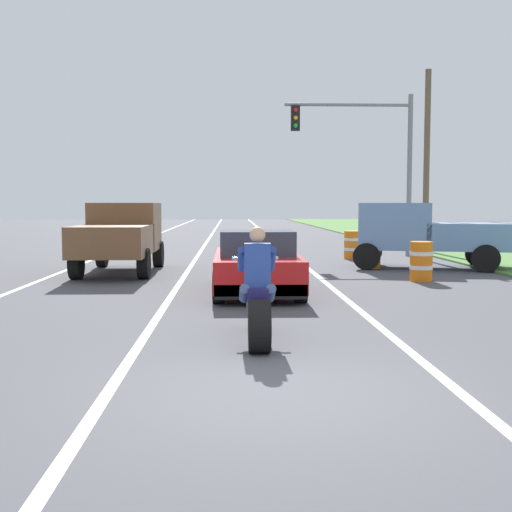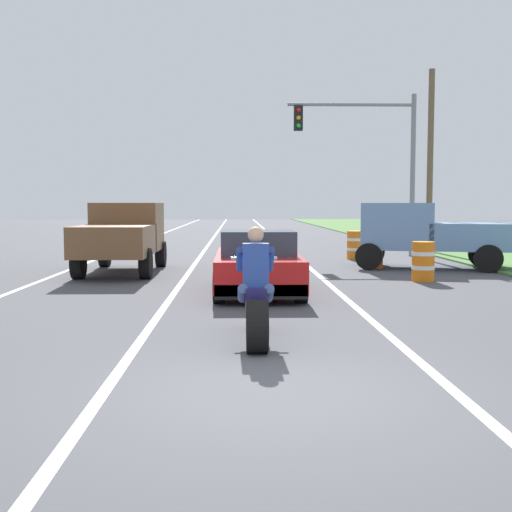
{
  "view_description": "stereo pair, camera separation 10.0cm",
  "coord_description": "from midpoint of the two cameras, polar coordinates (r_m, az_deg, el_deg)",
  "views": [
    {
      "loc": [
        -0.54,
        -6.3,
        1.91
      ],
      "look_at": [
        -0.09,
        5.23,
        1.0
      ],
      "focal_mm": 45.13,
      "sensor_mm": 36.0,
      "label": 1
    },
    {
      "loc": [
        -0.44,
        -6.3,
        1.91
      ],
      "look_at": [
        -0.09,
        5.23,
        1.0
      ],
      "focal_mm": 45.13,
      "sensor_mm": 36.0,
      "label": 2
    }
  ],
  "objects": [
    {
      "name": "ground_plane",
      "position": [
        6.6,
        2.14,
        -12.33
      ],
      "size": [
        160.0,
        160.0,
        0.0
      ],
      "primitive_type": "plane",
      "color": "#4C4C51"
    },
    {
      "name": "lane_stripe_left_solid",
      "position": [
        26.82,
        -12.79,
        0.33
      ],
      "size": [
        0.14,
        120.0,
        0.01
      ],
      "primitive_type": "cube",
      "color": "white",
      "rests_on": "ground"
    },
    {
      "name": "lane_stripe_right_solid",
      "position": [
        26.47,
        2.73,
        0.38
      ],
      "size": [
        0.14,
        120.0,
        0.01
      ],
      "primitive_type": "cube",
      "color": "white",
      "rests_on": "ground"
    },
    {
      "name": "lane_stripe_centre_dashed",
      "position": [
        26.4,
        -5.08,
        0.36
      ],
      "size": [
        0.14,
        120.0,
        0.01
      ],
      "primitive_type": "cube",
      "color": "white",
      "rests_on": "ground"
    },
    {
      "name": "motorcycle_with_rider",
      "position": [
        8.92,
        -0.2,
        -3.98
      ],
      "size": [
        0.7,
        2.21,
        1.62
      ],
      "color": "black",
      "rests_on": "ground"
    },
    {
      "name": "sports_car_red",
      "position": [
        14.06,
        -0.15,
        -0.71
      ],
      "size": [
        1.84,
        4.3,
        1.37
      ],
      "color": "red",
      "rests_on": "ground"
    },
    {
      "name": "pickup_truck_left_lane_brown",
      "position": [
        18.61,
        -12.09,
        1.94
      ],
      "size": [
        2.02,
        4.8,
        1.98
      ],
      "color": "brown",
      "rests_on": "ground"
    },
    {
      "name": "pickup_truck_right_shoulder_light_blue",
      "position": [
        20.13,
        14.73,
        2.08
      ],
      "size": [
        5.14,
        3.14,
        1.98
      ],
      "color": "#6B93C6",
      "rests_on": "ground"
    },
    {
      "name": "traffic_light_mast_near",
      "position": [
        24.49,
        10.0,
        9.36
      ],
      "size": [
        4.77,
        0.34,
        6.0
      ],
      "color": "gray",
      "rests_on": "ground"
    },
    {
      "name": "utility_pole_roadside",
      "position": [
        26.91,
        14.78,
        8.07
      ],
      "size": [
        0.24,
        0.24,
        7.29
      ],
      "primitive_type": "cylinder",
      "color": "brown",
      "rests_on": "ground"
    },
    {
      "name": "construction_barrel_nearest",
      "position": [
        16.72,
        14.26,
        -0.45
      ],
      "size": [
        0.58,
        0.58,
        1.0
      ],
      "color": "orange",
      "rests_on": "ground"
    },
    {
      "name": "construction_barrel_mid",
      "position": [
        19.79,
        10.04,
        0.37
      ],
      "size": [
        0.58,
        0.58,
        1.0
      ],
      "color": "orange",
      "rests_on": "ground"
    },
    {
      "name": "construction_barrel_far",
      "position": [
        23.16,
        8.38,
        0.99
      ],
      "size": [
        0.58,
        0.58,
        1.0
      ],
      "color": "orange",
      "rests_on": "ground"
    }
  ]
}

